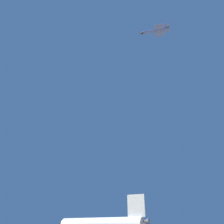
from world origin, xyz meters
TOP-DOWN VIEW (x-y plane):
  - chase_jet_right_wing at (-29.88, 4.55)m, footprint 15.29×8.53m

SIDE VIEW (x-z plane):
  - chase_jet_right_wing at x=-29.88m, z-range 91.89..95.89m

